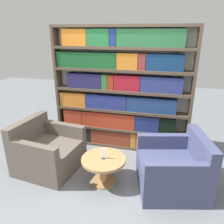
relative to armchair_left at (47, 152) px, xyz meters
name	(u,v)px	position (x,y,z in m)	size (l,w,h in m)	color
ground_plane	(101,188)	(1.05, -0.29, -0.30)	(14.00, 14.00, 0.00)	slate
bookshelf	(121,91)	(1.04, 1.08, 0.87)	(2.61, 0.30, 2.35)	silver
armchair_left	(47,152)	(0.00, 0.00, 0.00)	(1.05, 1.05, 0.85)	brown
armchair_right	(173,170)	(2.08, 0.00, 0.00)	(1.13, 1.13, 0.85)	#42476B
coffee_table	(103,165)	(1.04, -0.16, 0.01)	(0.68, 0.68, 0.43)	#AD7F4C
table_sign	(103,154)	(1.04, -0.16, 0.21)	(0.09, 0.06, 0.17)	black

